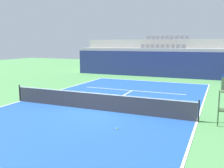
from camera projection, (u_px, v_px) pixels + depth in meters
The scene contains 14 objects.
ground_plane at pixel (95, 110), 14.13m from camera, with size 80.00×80.00×0.00m, color #4C8C4C.
court_surface at pixel (95, 110), 14.13m from camera, with size 11.00×24.00×0.01m, color #1E4C99.
baseline_far at pixel (151, 81), 24.94m from camera, with size 11.00×0.10×0.00m, color white.
sideline_left at pixel (21, 101), 16.28m from camera, with size 0.10×24.00×0.00m, color white.
sideline_right at pixel (197, 122), 11.98m from camera, with size 0.10×24.00×0.00m, color white.
service_line_far at pixel (132, 91), 19.92m from camera, with size 8.26×0.10×0.00m, color white.
centre_service_line at pixel (117, 99), 17.02m from camera, with size 0.10×6.40×0.00m, color white.
back_wall at pixel (159, 64), 27.82m from camera, with size 20.13×0.30×2.84m, color navy.
stands_tier_lower at pixel (162, 62), 29.02m from camera, with size 20.13×2.40×3.18m, color #9E9E99.
stands_tier_upper at pixel (166, 57), 31.11m from camera, with size 20.13×2.40×4.22m, color #9E9E99.
seating_row_lower at pixel (162, 47), 28.83m from camera, with size 5.16×0.44×0.44m.
seating_row_upper at pixel (167, 38), 30.84m from camera, with size 5.16×0.44×0.44m.
tennis_net at pixel (95, 101), 14.05m from camera, with size 11.08×0.08×1.07m.
tennis_ball_0 at pixel (117, 128), 10.93m from camera, with size 0.07×0.07×0.07m, color #CCE033.
Camera 1 is at (6.33, -12.20, 3.70)m, focal length 40.25 mm.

